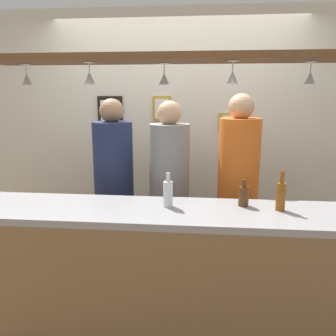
# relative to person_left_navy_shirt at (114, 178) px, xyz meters

# --- Properties ---
(ground_plane) EXTENTS (8.00, 8.00, 0.00)m
(ground_plane) POSITION_rel_person_left_navy_shirt_xyz_m (0.50, -0.36, -1.04)
(ground_plane) COLOR brown
(back_wall) EXTENTS (4.40, 0.06, 2.60)m
(back_wall) POSITION_rel_person_left_navy_shirt_xyz_m (0.50, 0.74, 0.26)
(back_wall) COLOR silver
(back_wall) RESTS_ON ground_plane
(bar_counter) EXTENTS (2.70, 0.55, 1.03)m
(bar_counter) POSITION_rel_person_left_navy_shirt_xyz_m (0.50, -0.87, -0.35)
(bar_counter) COLOR #99999E
(bar_counter) RESTS_ON ground_plane
(overhead_glass_rack) EXTENTS (2.20, 0.36, 0.04)m
(overhead_glass_rack) POSITION_rel_person_left_navy_shirt_xyz_m (0.50, -0.66, 0.93)
(overhead_glass_rack) COLOR brown
(hanging_wineglass_far_left) EXTENTS (0.07, 0.07, 0.13)m
(hanging_wineglass_far_left) POSITION_rel_person_left_navy_shirt_xyz_m (-0.40, -0.61, 0.82)
(hanging_wineglass_far_left) COLOR silver
(hanging_wineglass_far_left) RESTS_ON overhead_glass_rack
(hanging_wineglass_left) EXTENTS (0.07, 0.07, 0.13)m
(hanging_wineglass_left) POSITION_rel_person_left_navy_shirt_xyz_m (0.06, -0.71, 0.82)
(hanging_wineglass_left) COLOR silver
(hanging_wineglass_left) RESTS_ON overhead_glass_rack
(hanging_wineglass_center_left) EXTENTS (0.07, 0.07, 0.13)m
(hanging_wineglass_center_left) POSITION_rel_person_left_navy_shirt_xyz_m (0.51, -0.60, 0.82)
(hanging_wineglass_center_left) COLOR silver
(hanging_wineglass_center_left) RESTS_ON overhead_glass_rack
(hanging_wineglass_center) EXTENTS (0.07, 0.07, 0.13)m
(hanging_wineglass_center) POSITION_rel_person_left_navy_shirt_xyz_m (0.93, -0.73, 0.82)
(hanging_wineglass_center) COLOR silver
(hanging_wineglass_center) RESTS_ON overhead_glass_rack
(hanging_wineglass_center_right) EXTENTS (0.07, 0.07, 0.13)m
(hanging_wineglass_center_right) POSITION_rel_person_left_navy_shirt_xyz_m (1.40, -0.62, 0.82)
(hanging_wineglass_center_right) COLOR silver
(hanging_wineglass_center_right) RESTS_ON overhead_glass_rack
(person_left_navy_shirt) EXTENTS (0.34, 0.34, 1.73)m
(person_left_navy_shirt) POSITION_rel_person_left_navy_shirt_xyz_m (0.00, 0.00, 0.00)
(person_left_navy_shirt) COLOR #2D334C
(person_left_navy_shirt) RESTS_ON ground_plane
(person_middle_grey_shirt) EXTENTS (0.34, 0.34, 1.71)m
(person_middle_grey_shirt) POSITION_rel_person_left_navy_shirt_xyz_m (0.49, 0.00, -0.01)
(person_middle_grey_shirt) COLOR #2D334C
(person_middle_grey_shirt) RESTS_ON ground_plane
(person_right_orange_shirt) EXTENTS (0.34, 0.34, 1.77)m
(person_right_orange_shirt) POSITION_rel_person_left_navy_shirt_xyz_m (1.07, 0.00, 0.03)
(person_right_orange_shirt) COLOR #2D334C
(person_right_orange_shirt) RESTS_ON ground_plane
(bottle_beer_amber_tall) EXTENTS (0.06, 0.06, 0.26)m
(bottle_beer_amber_tall) POSITION_rel_person_left_navy_shirt_xyz_m (1.27, -0.66, 0.08)
(bottle_beer_amber_tall) COLOR brown
(bottle_beer_amber_tall) RESTS_ON bar_counter
(bottle_beer_brown_stubby) EXTENTS (0.07, 0.07, 0.18)m
(bottle_beer_brown_stubby) POSITION_rel_person_left_navy_shirt_xyz_m (1.04, -0.59, 0.05)
(bottle_beer_brown_stubby) COLOR #512D14
(bottle_beer_brown_stubby) RESTS_ON bar_counter
(bottle_soda_clear) EXTENTS (0.06, 0.06, 0.23)m
(bottle_soda_clear) POSITION_rel_person_left_navy_shirt_xyz_m (0.54, -0.66, 0.08)
(bottle_soda_clear) COLOR silver
(bottle_soda_clear) RESTS_ON bar_counter
(picture_frame_crest) EXTENTS (0.18, 0.02, 0.26)m
(picture_frame_crest) POSITION_rel_person_left_navy_shirt_xyz_m (0.34, 0.69, 0.57)
(picture_frame_crest) COLOR #B29338
(picture_frame_crest) RESTS_ON back_wall
(picture_frame_lower_pair) EXTENTS (0.30, 0.02, 0.18)m
(picture_frame_lower_pair) POSITION_rel_person_left_navy_shirt_xyz_m (1.07, 0.69, 0.44)
(picture_frame_lower_pair) COLOR #B29338
(picture_frame_lower_pair) RESTS_ON back_wall
(picture_frame_caricature) EXTENTS (0.26, 0.02, 0.34)m
(picture_frame_caricature) POSITION_rel_person_left_navy_shirt_xyz_m (-0.20, 0.69, 0.53)
(picture_frame_caricature) COLOR black
(picture_frame_caricature) RESTS_ON back_wall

